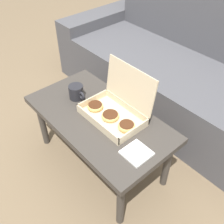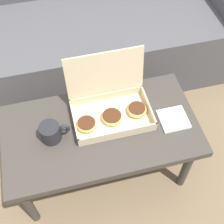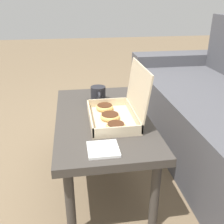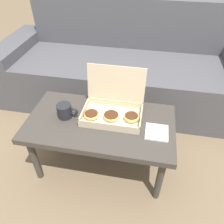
# 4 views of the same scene
# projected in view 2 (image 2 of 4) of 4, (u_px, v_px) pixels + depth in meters

# --- Properties ---
(ground_plane) EXTENTS (12.00, 12.00, 0.00)m
(ground_plane) POSITION_uv_depth(u_px,v_px,m) (99.00, 155.00, 1.92)
(ground_plane) COLOR #756047
(couch) EXTENTS (2.35, 0.86, 0.91)m
(couch) POSITION_uv_depth(u_px,v_px,m) (71.00, 30.00, 2.14)
(couch) COLOR #4C4C51
(couch) RESTS_ON ground_plane
(coffee_table) EXTENTS (0.95, 0.51, 0.44)m
(coffee_table) POSITION_uv_depth(u_px,v_px,m) (101.00, 134.00, 1.55)
(coffee_table) COLOR #3D3833
(coffee_table) RESTS_ON ground_plane
(pastry_box) EXTENTS (0.38, 0.28, 0.30)m
(pastry_box) POSITION_uv_depth(u_px,v_px,m) (111.00, 107.00, 1.52)
(pastry_box) COLOR beige
(pastry_box) RESTS_ON coffee_table
(coffee_mug) EXTENTS (0.14, 0.09, 0.09)m
(coffee_mug) POSITION_uv_depth(u_px,v_px,m) (51.00, 132.00, 1.44)
(coffee_mug) COLOR #232328
(coffee_mug) RESTS_ON coffee_table
(napkin_stack) EXTENTS (0.14, 0.14, 0.01)m
(napkin_stack) POSITION_uv_depth(u_px,v_px,m) (173.00, 119.00, 1.54)
(napkin_stack) COLOR white
(napkin_stack) RESTS_ON coffee_table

